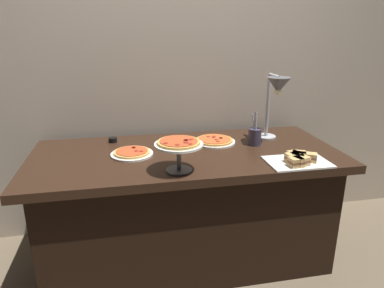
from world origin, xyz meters
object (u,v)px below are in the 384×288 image
at_px(pizza_plate_front, 214,141).
at_px(pizza_plate_raised_stand, 179,146).
at_px(sauce_cup_far, 113,140).
at_px(utensil_holder, 255,136).
at_px(sauce_cup_near, 163,141).
at_px(sandwich_platter, 298,159).
at_px(pizza_plate_center, 132,153).
at_px(heat_lamp, 276,92).

distance_m(pizza_plate_front, pizza_plate_raised_stand, 0.54).
xyz_separation_m(pizza_plate_front, sauce_cup_far, (-0.67, 0.14, 0.00)).
distance_m(sauce_cup_far, utensil_holder, 0.95).
relative_size(pizza_plate_front, utensil_holder, 1.27).
distance_m(sauce_cup_near, utensil_holder, 0.61).
bearing_deg(sandwich_platter, sauce_cup_near, 144.70).
height_order(sandwich_platter, sauce_cup_far, sandwich_platter).
distance_m(pizza_plate_front, sauce_cup_far, 0.68).
distance_m(pizza_plate_front, pizza_plate_center, 0.57).
xyz_separation_m(pizza_plate_center, sauce_cup_near, (0.21, 0.18, 0.01)).
distance_m(heat_lamp, utensil_holder, 0.32).
relative_size(pizza_plate_raised_stand, sauce_cup_near, 3.81).
height_order(sauce_cup_near, utensil_holder, utensil_holder).
distance_m(heat_lamp, sauce_cup_near, 0.80).
bearing_deg(sauce_cup_far, pizza_plate_center, -66.88).
relative_size(sandwich_platter, sauce_cup_far, 6.23).
xyz_separation_m(pizza_plate_raised_stand, sauce_cup_far, (-0.36, 0.57, -0.12)).
bearing_deg(sandwich_platter, pizza_plate_center, 160.57).
distance_m(pizza_plate_front, utensil_holder, 0.27).
bearing_deg(sauce_cup_far, sandwich_platter, -30.06).
distance_m(pizza_plate_raised_stand, utensil_holder, 0.65).
relative_size(sauce_cup_near, sauce_cup_far, 1.21).
bearing_deg(utensil_holder, sandwich_platter, -71.24).
bearing_deg(pizza_plate_center, sauce_cup_far, 113.12).
xyz_separation_m(sauce_cup_near, utensil_holder, (0.59, -0.14, 0.04)).
relative_size(heat_lamp, sauce_cup_far, 7.98).
bearing_deg(sauce_cup_far, heat_lamp, -11.49).
relative_size(heat_lamp, pizza_plate_center, 1.75).
bearing_deg(pizza_plate_center, pizza_plate_raised_stand, -50.91).
xyz_separation_m(sandwich_platter, utensil_holder, (-0.12, 0.36, 0.03)).
distance_m(pizza_plate_center, sauce_cup_far, 0.30).
distance_m(heat_lamp, sauce_cup_far, 1.12).
distance_m(sandwich_platter, sauce_cup_far, 1.20).
height_order(pizza_plate_raised_stand, utensil_holder, utensil_holder).
xyz_separation_m(sandwich_platter, sauce_cup_near, (-0.71, 0.50, -0.01)).
xyz_separation_m(pizza_plate_front, pizza_plate_raised_stand, (-0.31, -0.43, 0.13)).
bearing_deg(sandwich_platter, pizza_plate_raised_stand, 177.61).
relative_size(pizza_plate_front, pizza_plate_center, 1.09).
bearing_deg(heat_lamp, utensil_holder, -170.03).
height_order(pizza_plate_front, pizza_plate_raised_stand, pizza_plate_raised_stand).
bearing_deg(pizza_plate_center, heat_lamp, 3.81).
bearing_deg(sauce_cup_near, pizza_plate_raised_stand, -86.30).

